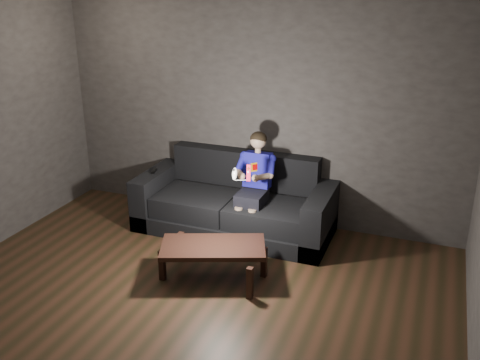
% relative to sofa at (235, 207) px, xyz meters
% --- Properties ---
extents(floor, '(5.00, 5.00, 0.00)m').
position_rel_sofa_xyz_m(floor, '(0.10, -2.06, -0.29)').
color(floor, black).
rests_on(floor, ground).
extents(back_wall, '(5.00, 0.04, 2.70)m').
position_rel_sofa_xyz_m(back_wall, '(0.10, 0.44, 1.06)').
color(back_wall, '#342E2D').
rests_on(back_wall, ground).
extents(ceiling, '(5.00, 5.00, 0.02)m').
position_rel_sofa_xyz_m(ceiling, '(0.10, -2.06, 2.41)').
color(ceiling, beige).
rests_on(ceiling, back_wall).
extents(sofa, '(2.30, 0.99, 0.89)m').
position_rel_sofa_xyz_m(sofa, '(0.00, 0.00, 0.00)').
color(sofa, black).
rests_on(sofa, floor).
extents(child, '(0.45, 0.56, 1.12)m').
position_rel_sofa_xyz_m(child, '(0.26, -0.07, 0.45)').
color(child, black).
rests_on(child, sofa).
extents(wii_remote_red, '(0.06, 0.07, 0.18)m').
position_rel_sofa_xyz_m(wii_remote_red, '(0.35, -0.50, 0.65)').
color(wii_remote_red, '#BF1B38').
rests_on(wii_remote_red, child).
extents(nunchuk_white, '(0.06, 0.09, 0.14)m').
position_rel_sofa_xyz_m(nunchuk_white, '(0.19, -0.49, 0.62)').
color(nunchuk_white, white).
rests_on(nunchuk_white, child).
extents(wii_remote_black, '(0.08, 0.16, 0.03)m').
position_rel_sofa_xyz_m(wii_remote_black, '(-1.04, -0.09, 0.35)').
color(wii_remote_black, black).
rests_on(wii_remote_black, sofa).
extents(coffee_table, '(1.14, 0.85, 0.37)m').
position_rel_sofa_xyz_m(coffee_table, '(0.20, -1.12, 0.03)').
color(coffee_table, black).
rests_on(coffee_table, floor).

